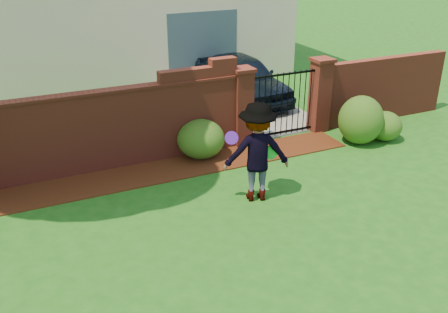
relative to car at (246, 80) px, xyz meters
name	(u,v)px	position (x,y,z in m)	size (l,w,h in m)	color
ground	(219,258)	(-3.97, -6.84, -0.69)	(80.00, 80.00, 0.01)	#1E5A16
mulch_bed	(111,181)	(-4.92, -3.50, -0.67)	(11.10, 1.08, 0.03)	#3C190B
brick_wall	(47,137)	(-5.98, -2.84, 0.24)	(8.70, 0.31, 2.16)	maroon
brick_wall_return	(382,89)	(2.63, -2.84, 0.16)	(4.00, 0.25, 1.70)	maroon
pillar_left	(242,106)	(-1.57, -2.84, 0.27)	(0.50, 0.50, 1.88)	maroon
pillar_right	(320,95)	(0.63, -2.84, 0.27)	(0.50, 0.50, 1.88)	maroon
iron_gate	(282,104)	(-0.47, -2.84, 0.17)	(1.78, 0.03, 1.60)	black
driveway	(216,93)	(-0.47, 1.16, -0.68)	(3.20, 8.00, 0.01)	gray
car	(246,80)	(0.00, 0.00, 0.00)	(1.62, 4.02, 1.37)	black
shrub_left	(201,139)	(-2.75, -3.13, -0.24)	(1.08, 1.08, 0.88)	#225118
shrub_middle	(361,120)	(1.05, -3.97, -0.09)	(1.07, 1.07, 1.18)	#225118
shrub_right	(385,126)	(1.73, -4.08, -0.32)	(0.82, 0.82, 0.72)	#225118
man	(257,153)	(-2.54, -5.39, 0.28)	(1.25, 0.72, 1.93)	gray
frisbee_purple	(232,138)	(-3.02, -5.29, 0.63)	(0.25, 0.25, 0.02)	#5E1EC1
frisbee_green	(271,153)	(-2.31, -5.50, 0.29)	(0.27, 0.27, 0.02)	green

